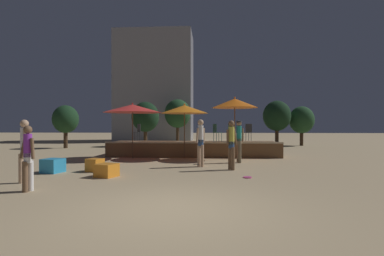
% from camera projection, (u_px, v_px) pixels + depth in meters
% --- Properties ---
extents(ground_plane, '(120.00, 120.00, 0.00)m').
position_uv_depth(ground_plane, '(169.00, 209.00, 5.82)').
color(ground_plane, tan).
extents(wooden_deck, '(8.95, 2.58, 0.81)m').
position_uv_depth(wooden_deck, '(194.00, 149.00, 16.25)').
color(wooden_deck, brown).
rests_on(wooden_deck, ground).
extents(patio_umbrella_0, '(2.21, 2.21, 3.01)m').
position_uv_depth(patio_umbrella_0, '(235.00, 103.00, 14.45)').
color(patio_umbrella_0, brown).
rests_on(patio_umbrella_0, ground).
extents(patio_umbrella_1, '(2.86, 2.86, 2.75)m').
position_uv_depth(patio_umbrella_1, '(133.00, 109.00, 14.77)').
color(patio_umbrella_1, brown).
rests_on(patio_umbrella_1, ground).
extents(patio_umbrella_2, '(2.36, 2.36, 2.72)m').
position_uv_depth(patio_umbrella_2, '(184.00, 109.00, 14.77)').
color(patio_umbrella_2, brown).
rests_on(patio_umbrella_2, ground).
extents(cube_seat_0, '(0.73, 0.73, 0.48)m').
position_uv_depth(cube_seat_0, '(53.00, 166.00, 10.33)').
color(cube_seat_0, '#2D9EDB').
rests_on(cube_seat_0, ground).
extents(cube_seat_1, '(0.75, 0.75, 0.41)m').
position_uv_depth(cube_seat_1, '(107.00, 170.00, 9.48)').
color(cube_seat_1, orange).
rests_on(cube_seat_1, ground).
extents(cube_seat_2, '(0.62, 0.62, 0.45)m').
position_uv_depth(cube_seat_2, '(95.00, 165.00, 10.59)').
color(cube_seat_2, orange).
rests_on(cube_seat_2, ground).
extents(person_0, '(0.47, 0.30, 1.84)m').
position_uv_depth(person_0, '(239.00, 138.00, 13.04)').
color(person_0, '#72664C').
rests_on(person_0, ground).
extents(person_1, '(0.38, 0.41, 1.87)m').
position_uv_depth(person_1, '(201.00, 140.00, 11.80)').
color(person_1, tan).
rests_on(person_1, ground).
extents(person_2, '(0.32, 0.41, 1.79)m').
position_uv_depth(person_2, '(24.00, 148.00, 8.46)').
color(person_2, white).
rests_on(person_2, ground).
extents(person_3, '(0.49, 0.28, 1.63)m').
position_uv_depth(person_3, '(28.00, 156.00, 7.35)').
color(person_3, white).
rests_on(person_3, ground).
extents(person_4, '(0.44, 0.34, 1.81)m').
position_uv_depth(person_4, '(231.00, 143.00, 10.93)').
color(person_4, brown).
rests_on(person_4, ground).
extents(bistro_chair_0, '(0.48, 0.48, 0.90)m').
position_uv_depth(bistro_chair_0, '(138.00, 130.00, 16.30)').
color(bistro_chair_0, '#2D3338').
rests_on(bistro_chair_0, wooden_deck).
extents(bistro_chair_1, '(0.46, 0.46, 0.90)m').
position_uv_depth(bistro_chair_1, '(216.00, 131.00, 15.39)').
color(bistro_chair_1, '#1E4C47').
rests_on(bistro_chair_1, wooden_deck).
extents(bistro_chair_2, '(0.43, 0.43, 0.90)m').
position_uv_depth(bistro_chair_2, '(248.00, 131.00, 15.77)').
color(bistro_chair_2, '#2D3338').
rests_on(bistro_chair_2, wooden_deck).
extents(bistro_chair_3, '(0.42, 0.42, 0.90)m').
position_uv_depth(bistro_chair_3, '(231.00, 130.00, 16.80)').
color(bistro_chair_3, '#1E4C47').
rests_on(bistro_chair_3, wooden_deck).
extents(frisbee_disc, '(0.26, 0.26, 0.03)m').
position_uv_depth(frisbee_disc, '(247.00, 177.00, 9.28)').
color(frisbee_disc, '#E54C99').
rests_on(frisbee_disc, ground).
extents(background_tree_0, '(1.98, 1.98, 3.17)m').
position_uv_depth(background_tree_0, '(302.00, 120.00, 24.08)').
color(background_tree_0, '#3D2B1C').
rests_on(background_tree_0, ground).
extents(background_tree_1, '(2.17, 2.17, 3.58)m').
position_uv_depth(background_tree_1, '(277.00, 116.00, 23.55)').
color(background_tree_1, '#3D2B1C').
rests_on(background_tree_1, ground).
extents(background_tree_2, '(1.82, 1.82, 3.09)m').
position_uv_depth(background_tree_2, '(66.00, 119.00, 21.50)').
color(background_tree_2, '#3D2B1C').
rests_on(background_tree_2, ground).
extents(background_tree_3, '(2.16, 2.16, 3.49)m').
position_uv_depth(background_tree_3, '(145.00, 117.00, 23.55)').
color(background_tree_3, '#3D2B1C').
rests_on(background_tree_3, ground).
extents(background_tree_4, '(2.39, 2.39, 4.04)m').
position_uv_depth(background_tree_4, '(178.00, 114.00, 27.46)').
color(background_tree_4, '#3D2B1C').
rests_on(background_tree_4, ground).
extents(distant_building, '(7.98, 4.91, 11.47)m').
position_uv_depth(distant_building, '(155.00, 87.00, 32.24)').
color(distant_building, gray).
rests_on(distant_building, ground).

